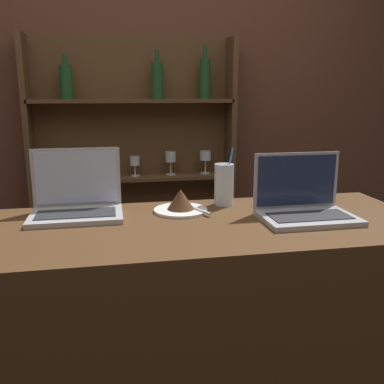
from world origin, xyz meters
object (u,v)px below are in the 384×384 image
Objects in this scene: laptop_near at (77,201)px; laptop_far at (304,204)px; water_glass at (224,184)px; cake_plate at (181,203)px.

laptop_far is at bearing -13.07° from laptop_near.
water_glass is (0.55, 0.04, 0.03)m from laptop_near.
water_glass is (-0.23, 0.22, 0.03)m from laptop_far.
cake_plate is at bearing 159.18° from laptop_far.
laptop_far is at bearing -44.40° from water_glass.
water_glass reaches higher than cake_plate.
laptop_far is 1.63× the size of cake_plate.
laptop_near is 0.80m from laptop_far.
laptop_far is 0.32m from water_glass.
laptop_near is at bearing 166.93° from laptop_far.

